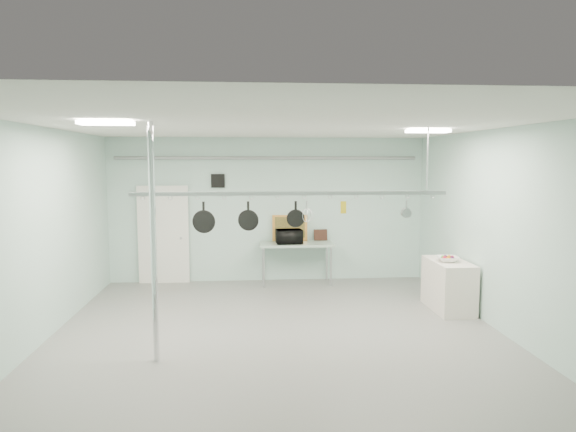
{
  "coord_description": "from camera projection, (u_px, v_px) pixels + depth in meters",
  "views": [
    {
      "loc": [
        -0.46,
        -7.4,
        2.7
      ],
      "look_at": [
        0.21,
        1.0,
        1.78
      ],
      "focal_mm": 32.0,
      "sensor_mm": 36.0,
      "label": 1
    }
  ],
  "objects": [
    {
      "name": "skillet_mid",
      "position": [
        248.0,
        216.0,
        7.72
      ],
      "size": [
        0.32,
        0.13,
        0.43
      ],
      "primitive_type": null,
      "rotation": [
        0.0,
        0.0,
        -0.24
      ],
      "color": "black",
      "rests_on": "pot_rack"
    },
    {
      "name": "whisk",
      "position": [
        307.0,
        212.0,
        7.79
      ],
      "size": [
        0.27,
        0.27,
        0.35
      ],
      "primitive_type": null,
      "rotation": [
        0.0,
        0.0,
        0.43
      ],
      "color": "#B9B8BD",
      "rests_on": "pot_rack"
    },
    {
      "name": "door",
      "position": [
        164.0,
        236.0,
        11.27
      ],
      "size": [
        1.1,
        0.1,
        2.2
      ],
      "primitive_type": "cube",
      "color": "silver",
      "rests_on": "floor"
    },
    {
      "name": "light_panel_right",
      "position": [
        428.0,
        131.0,
        8.11
      ],
      "size": [
        0.65,
        0.3,
        0.05
      ],
      "primitive_type": "cube",
      "color": "white",
      "rests_on": "ceiling"
    },
    {
      "name": "grater",
      "position": [
        343.0,
        207.0,
        7.83
      ],
      "size": [
        0.08,
        0.02,
        0.21
      ],
      "primitive_type": null,
      "rotation": [
        0.0,
        0.0,
        0.05
      ],
      "color": "gold",
      "rests_on": "pot_rack"
    },
    {
      "name": "right_wall",
      "position": [
        509.0,
        233.0,
        7.77
      ],
      "size": [
        0.02,
        8.0,
        3.2
      ],
      "primitive_type": "cube",
      "color": "#A5C6BA",
      "rests_on": "floor"
    },
    {
      "name": "prep_table",
      "position": [
        296.0,
        246.0,
        11.19
      ],
      "size": [
        1.6,
        0.7,
        0.91
      ],
      "color": "#9CB7A6",
      "rests_on": "floor"
    },
    {
      "name": "fruit_bowl",
      "position": [
        448.0,
        259.0,
        9.13
      ],
      "size": [
        0.43,
        0.43,
        0.09
      ],
      "primitive_type": "imported",
      "rotation": [
        0.0,
        0.0,
        -0.13
      ],
      "color": "white",
      "rests_on": "side_cabinet"
    },
    {
      "name": "pot_rack",
      "position": [
        291.0,
        191.0,
        7.74
      ],
      "size": [
        4.8,
        0.06,
        1.0
      ],
      "color": "#B7B7BC",
      "rests_on": "ceiling"
    },
    {
      "name": "fruit_cluster",
      "position": [
        448.0,
        257.0,
        9.12
      ],
      "size": [
        0.24,
        0.24,
        0.09
      ],
      "primitive_type": null,
      "color": "#B51026",
      "rests_on": "fruit_bowl"
    },
    {
      "name": "light_panel_left",
      "position": [
        106.0,
        123.0,
        6.36
      ],
      "size": [
        0.65,
        0.3,
        0.05
      ],
      "primitive_type": "cube",
      "color": "white",
      "rests_on": "ceiling"
    },
    {
      "name": "skillet_left",
      "position": [
        204.0,
        216.0,
        7.67
      ],
      "size": [
        0.35,
        0.11,
        0.45
      ],
      "primitive_type": null,
      "rotation": [
        0.0,
        0.0,
        -0.15
      ],
      "color": "black",
      "rests_on": "pot_rack"
    },
    {
      "name": "back_wall",
      "position": [
        268.0,
        210.0,
        11.45
      ],
      "size": [
        7.0,
        0.02,
        3.2
      ],
      "primitive_type": "cube",
      "color": "#A5C6BA",
      "rests_on": "floor"
    },
    {
      "name": "chrome_pole",
      "position": [
        154.0,
        244.0,
        6.76
      ],
      "size": [
        0.08,
        0.08,
        3.2
      ],
      "primitive_type": "cylinder",
      "color": "silver",
      "rests_on": "floor"
    },
    {
      "name": "saucepan",
      "position": [
        406.0,
        209.0,
        7.91
      ],
      "size": [
        0.15,
        0.1,
        0.28
      ],
      "primitive_type": null,
      "rotation": [
        0.0,
        0.0,
        -0.02
      ],
      "color": "#B8B8BD",
      "rests_on": "pot_rack"
    },
    {
      "name": "conduit_pipe",
      "position": [
        268.0,
        158.0,
        11.23
      ],
      "size": [
        6.6,
        0.07,
        0.07
      ],
      "primitive_type": "cylinder",
      "rotation": [
        0.0,
        1.57,
        0.0
      ],
      "color": "gray",
      "rests_on": "back_wall"
    },
    {
      "name": "painting_small",
      "position": [
        321.0,
        235.0,
        11.51
      ],
      "size": [
        0.31,
        0.1,
        0.25
      ],
      "primitive_type": "cube",
      "rotation": [
        -0.17,
        0.0,
        0.07
      ],
      "color": "black",
      "rests_on": "prep_table"
    },
    {
      "name": "ceiling",
      "position": [
        279.0,
        126.0,
        7.32
      ],
      "size": [
        7.0,
        8.0,
        0.02
      ],
      "primitive_type": "cube",
      "color": "silver",
      "rests_on": "back_wall"
    },
    {
      "name": "skillet_right",
      "position": [
        296.0,
        214.0,
        7.78
      ],
      "size": [
        0.27,
        0.06,
        0.38
      ],
      "primitive_type": null,
      "rotation": [
        0.0,
        0.0,
        0.01
      ],
      "color": "black",
      "rests_on": "pot_rack"
    },
    {
      "name": "coffee_canister",
      "position": [
        294.0,
        238.0,
        11.2
      ],
      "size": [
        0.2,
        0.2,
        0.2
      ],
      "primitive_type": "cylinder",
      "rotation": [
        0.0,
        0.0,
        0.29
      ],
      "color": "silver",
      "rests_on": "prep_table"
    },
    {
      "name": "side_cabinet",
      "position": [
        448.0,
        285.0,
        9.25
      ],
      "size": [
        0.6,
        1.2,
        0.9
      ],
      "primitive_type": "cube",
      "color": "silver",
      "rests_on": "floor"
    },
    {
      "name": "wall_vent",
      "position": [
        218.0,
        181.0,
        11.27
      ],
      "size": [
        0.3,
        0.04,
        0.3
      ],
      "primitive_type": "cube",
      "color": "black",
      "rests_on": "back_wall"
    },
    {
      "name": "microwave",
      "position": [
        289.0,
        237.0,
        11.08
      ],
      "size": [
        0.58,
        0.42,
        0.31
      ],
      "primitive_type": "imported",
      "rotation": [
        0.0,
        0.0,
        3.23
      ],
      "color": "black",
      "rests_on": "prep_table"
    },
    {
      "name": "painting_large",
      "position": [
        290.0,
        228.0,
        11.44
      ],
      "size": [
        0.78,
        0.16,
        0.58
      ],
      "primitive_type": "cube",
      "rotation": [
        -0.14,
        0.0,
        -0.04
      ],
      "color": "#CB8436",
      "rests_on": "prep_table"
    },
    {
      "name": "floor",
      "position": [
        279.0,
        342.0,
        7.66
      ],
      "size": [
        8.0,
        8.0,
        0.0
      ],
      "primitive_type": "plane",
      "color": "gray",
      "rests_on": "ground"
    }
  ]
}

